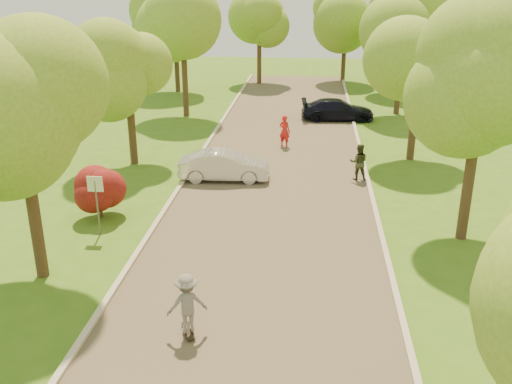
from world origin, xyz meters
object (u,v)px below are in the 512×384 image
at_px(skateboarder, 187,303).
at_px(person_olive, 359,162).
at_px(longboard, 188,331).
at_px(person_striped, 285,131).
at_px(silver_sedan, 224,166).
at_px(dark_sedan, 337,110).
at_px(street_sign, 96,193).

distance_m(skateboarder, person_olive, 13.24).
xyz_separation_m(longboard, person_striped, (1.54, 17.14, 0.76)).
bearing_deg(person_olive, silver_sedan, 5.71).
height_order(dark_sedan, person_striped, person_striped).
xyz_separation_m(person_striped, person_olive, (3.54, -4.91, -0.03)).
height_order(skateboarder, person_olive, skateboarder).
bearing_deg(person_olive, dark_sedan, -87.10).
relative_size(person_striped, person_olive, 1.03).
height_order(longboard, person_striped, person_striped).
xyz_separation_m(silver_sedan, skateboarder, (0.84, -11.65, 0.25)).
distance_m(longboard, skateboarder, 0.81).
distance_m(street_sign, skateboarder, 7.07).
distance_m(dark_sedan, skateboarder, 23.83).
relative_size(silver_sedan, longboard, 4.72).
xyz_separation_m(dark_sedan, person_striped, (-2.99, -6.25, 0.20)).
distance_m(silver_sedan, person_striped, 5.99).
height_order(silver_sedan, person_olive, person_olive).
distance_m(silver_sedan, skateboarder, 11.68).
distance_m(street_sign, dark_sedan, 19.96).
xyz_separation_m(longboard, skateboarder, (0.00, 0.00, 0.81)).
xyz_separation_m(silver_sedan, dark_sedan, (5.37, 11.74, -0.00)).
distance_m(silver_sedan, dark_sedan, 12.91).
xyz_separation_m(street_sign, dark_sedan, (8.87, 17.85, -0.91)).
relative_size(longboard, skateboarder, 0.53).
xyz_separation_m(skateboarder, person_olive, (5.08, 12.23, -0.08)).
relative_size(silver_sedan, skateboarder, 2.49).
height_order(dark_sedan, person_olive, person_olive).
relative_size(dark_sedan, person_striped, 2.65).
bearing_deg(person_striped, longboard, 109.65).
bearing_deg(silver_sedan, street_sign, 146.65).
height_order(street_sign, person_striped, street_sign).
distance_m(street_sign, person_olive, 11.58).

